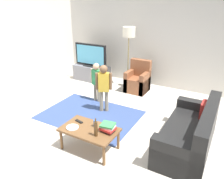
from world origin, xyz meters
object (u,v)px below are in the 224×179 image
coffee_table (89,131)px  floor_lamp (129,35)px  couch (192,135)px  book_stack (108,128)px  tv_stand (92,73)px  tv_remote (79,121)px  tv (91,55)px  plate (72,127)px  armchair (138,81)px  soda_can (95,123)px  child_center (104,84)px  bottle (96,129)px  child_near_tv (96,79)px

coffee_table → floor_lamp: bearing=103.5°
couch → book_stack: (-1.28, -0.81, 0.20)m
tv_stand → tv_remote: (1.68, -2.88, 0.19)m
tv → book_stack: bearing=-51.1°
tv → plate: (1.70, -3.08, -0.42)m
armchair → couch: bearing=-46.5°
couch → soda_can: (-1.55, -0.79, 0.19)m
child_center → plate: (0.26, -1.50, -0.26)m
coffee_table → bottle: bearing=-28.6°
coffee_table → tv_remote: bearing=161.6°
armchair → floor_lamp: (-0.42, 0.19, 1.25)m
book_stack → bottle: (-0.10, -0.22, 0.07)m
child_near_tv → child_center: size_ratio=0.89×
coffee_table → book_stack: book_stack is taller
tv_stand → child_near_tv: 1.61m
child_near_tv → child_center: 0.60m
tv_stand → armchair: size_ratio=1.33×
tv_stand → coffee_table: tv_stand is taller
tv → couch: size_ratio=0.61×
book_stack → tv_remote: book_stack is taller
tv_stand → tv: tv is taller
soda_can → couch: bearing=26.9°
child_center → book_stack: size_ratio=4.23×
tv_stand → tv_remote: size_ratio=7.06×
tv → soda_can: 3.51m
bottle → tv_remote: (-0.52, 0.22, -0.13)m
book_stack → tv_remote: bearing=180.0°
coffee_table → bottle: size_ratio=3.05×
coffee_table → plate: bearing=-156.8°
tv → book_stack: (2.30, -2.86, -0.36)m
tv_stand → child_near_tv: bearing=-50.8°
child_center → tv_remote: 1.33m
soda_can → plate: 0.41m
tv → soda_can: bearing=-54.4°
bottle → soda_can: bottle is taller
couch → child_center: 2.22m
plate → bottle: bearing=-0.0°
floor_lamp → tv_remote: (0.45, -3.03, -1.11)m
bottle → child_center: bearing=116.8°
tv_stand → bottle: (2.20, -3.10, 0.32)m
coffee_table → tv_remote: 0.32m
child_center → tv_remote: bearing=-79.5°
armchair → child_center: (-0.21, -1.56, 0.39)m
tv → tv_remote: 3.34m
tv → child_near_tv: 1.56m
armchair → tv_remote: bearing=-89.4°
coffee_table → armchair: bearing=96.4°
floor_lamp → plate: size_ratio=8.09×
coffee_table → couch: bearing=29.5°
soda_can → plate: (-0.33, -0.24, -0.05)m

